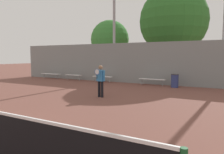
{
  "coord_description": "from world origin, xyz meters",
  "views": [
    {
      "loc": [
        6.03,
        -2.52,
        2.15
      ],
      "look_at": [
        -0.02,
        8.32,
        0.97
      ],
      "focal_mm": 35.0,
      "sensor_mm": 36.0,
      "label": 1
    }
  ],
  "objects_px": {
    "bench_adjacent_court": "(102,77)",
    "trash_bin": "(175,81)",
    "tree_green_tall": "(110,40)",
    "bench_courtside_near": "(152,79)",
    "tree_green_broad": "(173,21)",
    "bench_by_gate": "(51,74)",
    "bench_courtside_far": "(73,75)",
    "light_pole_near_left": "(114,10)",
    "tennis_player": "(100,79)"
  },
  "relations": [
    {
      "from": "tennis_player",
      "to": "trash_bin",
      "type": "height_order",
      "value": "tennis_player"
    },
    {
      "from": "bench_courtside_near",
      "to": "light_pole_near_left",
      "type": "xyz_separation_m",
      "value": [
        -4.14,
        1.72,
        5.71
      ]
    },
    {
      "from": "bench_by_gate",
      "to": "light_pole_near_left",
      "type": "xyz_separation_m",
      "value": [
        6.04,
        1.72,
        5.71
      ]
    },
    {
      "from": "bench_adjacent_court",
      "to": "tree_green_tall",
      "type": "height_order",
      "value": "tree_green_tall"
    },
    {
      "from": "light_pole_near_left",
      "to": "tree_green_broad",
      "type": "bearing_deg",
      "value": 50.21
    },
    {
      "from": "bench_by_gate",
      "to": "tree_green_tall",
      "type": "distance_m",
      "value": 8.61
    },
    {
      "from": "bench_by_gate",
      "to": "light_pole_near_left",
      "type": "height_order",
      "value": "light_pole_near_left"
    },
    {
      "from": "bench_by_gate",
      "to": "trash_bin",
      "type": "xyz_separation_m",
      "value": [
        11.88,
        -0.2,
        0.01
      ]
    },
    {
      "from": "tennis_player",
      "to": "bench_courtside_near",
      "type": "height_order",
      "value": "tennis_player"
    },
    {
      "from": "trash_bin",
      "to": "light_pole_near_left",
      "type": "bearing_deg",
      "value": 161.78
    },
    {
      "from": "light_pole_near_left",
      "to": "bench_by_gate",
      "type": "bearing_deg",
      "value": -164.06
    },
    {
      "from": "bench_courtside_far",
      "to": "bench_adjacent_court",
      "type": "xyz_separation_m",
      "value": [
        3.06,
        0.0,
        0.0
      ]
    },
    {
      "from": "bench_courtside_near",
      "to": "bench_by_gate",
      "type": "distance_m",
      "value": 10.18
    },
    {
      "from": "bench_courtside_far",
      "to": "bench_by_gate",
      "type": "xyz_separation_m",
      "value": [
        -2.8,
        0.0,
        0.01
      ]
    },
    {
      "from": "bench_adjacent_court",
      "to": "light_pole_near_left",
      "type": "bearing_deg",
      "value": 84.1
    },
    {
      "from": "bench_courtside_near",
      "to": "tree_green_broad",
      "type": "xyz_separation_m",
      "value": [
        -0.14,
        6.52,
        5.14
      ]
    },
    {
      "from": "bench_adjacent_court",
      "to": "bench_courtside_far",
      "type": "bearing_deg",
      "value": 180.0
    },
    {
      "from": "bench_courtside_near",
      "to": "tree_green_broad",
      "type": "bearing_deg",
      "value": 91.27
    },
    {
      "from": "bench_courtside_near",
      "to": "bench_courtside_far",
      "type": "relative_size",
      "value": 1.2
    },
    {
      "from": "tennis_player",
      "to": "trash_bin",
      "type": "relative_size",
      "value": 1.84
    },
    {
      "from": "tennis_player",
      "to": "bench_courtside_far",
      "type": "relative_size",
      "value": 1.03
    },
    {
      "from": "trash_bin",
      "to": "bench_courtside_near",
      "type": "bearing_deg",
      "value": 173.43
    },
    {
      "from": "tennis_player",
      "to": "light_pole_near_left",
      "type": "bearing_deg",
      "value": 121.94
    },
    {
      "from": "tennis_player",
      "to": "tree_green_broad",
      "type": "relative_size",
      "value": 0.19
    },
    {
      "from": "bench_adjacent_court",
      "to": "tree_green_tall",
      "type": "bearing_deg",
      "value": 115.29
    },
    {
      "from": "bench_by_gate",
      "to": "light_pole_near_left",
      "type": "distance_m",
      "value": 8.49
    },
    {
      "from": "bench_courtside_far",
      "to": "bench_by_gate",
      "type": "bearing_deg",
      "value": 180.0
    },
    {
      "from": "bench_by_gate",
      "to": "bench_courtside_near",
      "type": "bearing_deg",
      "value": 0.0
    },
    {
      "from": "tennis_player",
      "to": "bench_by_gate",
      "type": "xyz_separation_m",
      "value": [
        -9.32,
        5.78,
        -0.51
      ]
    },
    {
      "from": "tree_green_tall",
      "to": "tree_green_broad",
      "type": "distance_m",
      "value": 7.87
    },
    {
      "from": "tree_green_tall",
      "to": "bench_courtside_near",
      "type": "bearing_deg",
      "value": -43.48
    },
    {
      "from": "bench_courtside_far",
      "to": "bench_by_gate",
      "type": "relative_size",
      "value": 0.75
    },
    {
      "from": "tennis_player",
      "to": "light_pole_near_left",
      "type": "distance_m",
      "value": 9.7
    },
    {
      "from": "bench_by_gate",
      "to": "tennis_player",
      "type": "bearing_deg",
      "value": -31.83
    },
    {
      "from": "bench_courtside_far",
      "to": "tree_green_tall",
      "type": "bearing_deg",
      "value": 93.45
    },
    {
      "from": "bench_courtside_far",
      "to": "bench_adjacent_court",
      "type": "height_order",
      "value": "same"
    },
    {
      "from": "tennis_player",
      "to": "bench_adjacent_court",
      "type": "relative_size",
      "value": 0.98
    },
    {
      "from": "bench_adjacent_court",
      "to": "tree_green_broad",
      "type": "bearing_deg",
      "value": 57.38
    },
    {
      "from": "bench_by_gate",
      "to": "tree_green_tall",
      "type": "bearing_deg",
      "value": 72.39
    },
    {
      "from": "bench_courtside_far",
      "to": "light_pole_near_left",
      "type": "distance_m",
      "value": 6.79
    },
    {
      "from": "trash_bin",
      "to": "tree_green_broad",
      "type": "bearing_deg",
      "value": 105.32
    },
    {
      "from": "bench_adjacent_court",
      "to": "trash_bin",
      "type": "bearing_deg",
      "value": -1.86
    },
    {
      "from": "bench_courtside_near",
      "to": "trash_bin",
      "type": "bearing_deg",
      "value": -6.57
    },
    {
      "from": "bench_adjacent_court",
      "to": "trash_bin",
      "type": "distance_m",
      "value": 6.02
    },
    {
      "from": "bench_adjacent_court",
      "to": "tree_green_broad",
      "type": "xyz_separation_m",
      "value": [
        4.17,
        6.52,
        5.15
      ]
    },
    {
      "from": "tennis_player",
      "to": "tree_green_tall",
      "type": "xyz_separation_m",
      "value": [
        -6.96,
        13.2,
        3.17
      ]
    },
    {
      "from": "bench_courtside_near",
      "to": "bench_adjacent_court",
      "type": "relative_size",
      "value": 1.15
    },
    {
      "from": "bench_adjacent_court",
      "to": "tree_green_tall",
      "type": "xyz_separation_m",
      "value": [
        -3.51,
        7.42,
        3.69
      ]
    },
    {
      "from": "trash_bin",
      "to": "tree_green_tall",
      "type": "bearing_deg",
      "value": 141.34
    },
    {
      "from": "bench_courtside_near",
      "to": "light_pole_near_left",
      "type": "relative_size",
      "value": 0.19
    }
  ]
}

